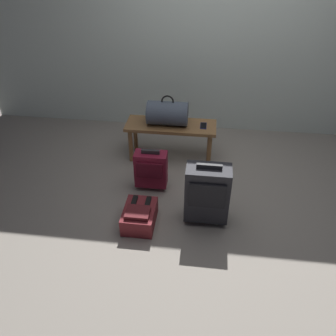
# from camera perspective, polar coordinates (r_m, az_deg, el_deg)

# --- Properties ---
(ground_plane) EXTENTS (6.60, 6.60, 0.00)m
(ground_plane) POSITION_cam_1_polar(r_m,az_deg,el_deg) (3.45, 6.58, -5.55)
(ground_plane) COLOR gray
(back_wall) EXTENTS (6.00, 0.10, 2.80)m
(back_wall) POSITION_cam_1_polar(r_m,az_deg,el_deg) (4.31, 8.62, 23.56)
(back_wall) COLOR silver
(back_wall) RESTS_ON ground
(bench) EXTENTS (1.00, 0.36, 0.43)m
(bench) POSITION_cam_1_polar(r_m,az_deg,el_deg) (3.89, 0.48, 6.33)
(bench) COLOR olive
(bench) RESTS_ON ground
(duffel_bag_slate) EXTENTS (0.44, 0.26, 0.34)m
(duffel_bag_slate) POSITION_cam_1_polar(r_m,az_deg,el_deg) (3.81, -0.08, 9.00)
(duffel_bag_slate) COLOR #475160
(duffel_bag_slate) RESTS_ON bench
(cell_phone) EXTENTS (0.07, 0.14, 0.01)m
(cell_phone) POSITION_cam_1_polar(r_m,az_deg,el_deg) (3.84, 5.84, 6.94)
(cell_phone) COLOR #191E4C
(cell_phone) RESTS_ON bench
(suitcase_upright_charcoal) EXTENTS (0.39, 0.25, 0.61)m
(suitcase_upright_charcoal) POSITION_cam_1_polar(r_m,az_deg,el_deg) (3.06, 6.46, -4.09)
(suitcase_upright_charcoal) COLOR black
(suitcase_upright_charcoal) RESTS_ON ground
(suitcase_small_burgundy) EXTENTS (0.32, 0.18, 0.46)m
(suitcase_small_burgundy) POSITION_cam_1_polar(r_m,az_deg,el_deg) (3.46, -2.82, -0.16)
(suitcase_small_burgundy) COLOR maroon
(suitcase_small_burgundy) RESTS_ON ground
(backpack_maroon) EXTENTS (0.28, 0.38, 0.21)m
(backpack_maroon) POSITION_cam_1_polar(r_m,az_deg,el_deg) (3.15, -4.70, -7.82)
(backpack_maroon) COLOR maroon
(backpack_maroon) RESTS_ON ground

